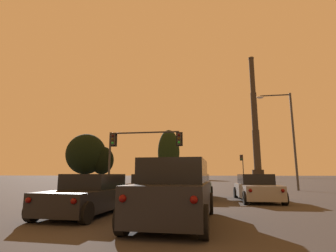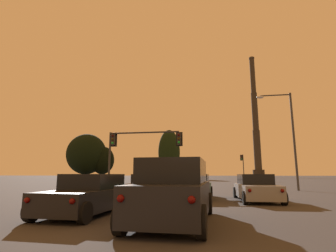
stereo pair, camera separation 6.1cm
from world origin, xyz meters
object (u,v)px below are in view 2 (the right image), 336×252
sedan_left_lane_second (91,195)px  smokestack (256,128)px  traffic_light_far_right (243,164)px  street_lamp (288,130)px  traffic_light_overhead_left (135,145)px  sedan_center_lane_front (195,187)px  sedan_right_lane_front (256,188)px  suv_center_lane_second (174,192)px  sedan_left_lane_front (147,186)px

sedan_left_lane_second → smokestack: size_ratio=0.08×
traffic_light_far_right → street_lamp: bearing=-89.0°
traffic_light_overhead_left → street_lamp: (13.77, 2.94, 1.45)m
sedan_center_lane_front → street_lamp: 13.16m
traffic_light_overhead_left → smokestack: 109.16m
sedan_center_lane_front → sedan_left_lane_second: bearing=-114.5°
sedan_right_lane_front → sedan_left_lane_second: size_ratio=1.00×
traffic_light_overhead_left → smokestack: bearing=75.4°
suv_center_lane_second → street_lamp: bearing=66.3°
suv_center_lane_second → sedan_left_lane_second: 3.55m
sedan_center_lane_front → suv_center_lane_second: bearing=-88.5°
traffic_light_overhead_left → sedan_center_lane_front: bearing=-47.7°
smokestack → sedan_center_lane_front: bearing=-100.9°
sedan_left_lane_front → traffic_light_far_right: size_ratio=0.83×
sedan_left_lane_second → smokestack: bearing=80.3°
sedan_left_lane_second → street_lamp: 20.26m
sedan_left_lane_front → traffic_light_far_right: (10.40, 43.18, 3.08)m
sedan_center_lane_front → traffic_light_overhead_left: (-5.73, 6.29, 3.36)m
sedan_left_lane_front → street_lamp: 15.03m
sedan_center_lane_front → traffic_light_overhead_left: bearing=134.0°
sedan_right_lane_front → traffic_light_overhead_left: bearing=139.4°
sedan_center_lane_front → sedan_left_lane_second: 7.60m
sedan_left_lane_front → sedan_left_lane_second: bearing=-93.7°
sedan_right_lane_front → sedan_center_lane_front: bearing=162.9°
suv_center_lane_second → traffic_light_far_right: traffic_light_far_right is taller
sedan_left_lane_second → traffic_light_overhead_left: size_ratio=0.70×
sedan_left_lane_front → traffic_light_far_right: 44.52m
suv_center_lane_second → sedan_center_lane_front: size_ratio=1.04×
sedan_left_lane_front → sedan_left_lane_second: size_ratio=0.99×
sedan_left_lane_second → street_lamp: size_ratio=0.53×
traffic_light_far_right → street_lamp: size_ratio=0.63×
sedan_left_lane_front → smokestack: bearing=76.9°
sedan_right_lane_front → smokestack: (17.94, 111.25, 22.17)m
suv_center_lane_second → traffic_light_far_right: bearing=83.1°
sedan_right_lane_front → sedan_left_lane_second: same height
sedan_left_lane_front → traffic_light_far_right: traffic_light_far_right is taller
sedan_right_lane_front → traffic_light_far_right: bearing=82.4°
sedan_left_lane_second → sedan_center_lane_front: bearing=66.1°
traffic_light_far_right → smokestack: (13.90, 66.96, 19.09)m
suv_center_lane_second → sedan_left_lane_second: bearing=160.8°
sedan_center_lane_front → traffic_light_far_right: size_ratio=0.83×
traffic_light_overhead_left → street_lamp: bearing=12.1°
street_lamp → smokestack: 103.46m
sedan_left_lane_front → sedan_left_lane_second: same height
suv_center_lane_second → traffic_light_far_right: (7.46, 51.45, 2.85)m
street_lamp → sedan_left_lane_second: bearing=-125.4°
street_lamp → suv_center_lane_second: bearing=-115.0°
sedan_center_lane_front → smokestack: bearing=80.7°
traffic_light_far_right → smokestack: smokestack is taller
sedan_left_lane_front → traffic_light_overhead_left: bearing=113.8°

